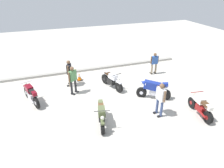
# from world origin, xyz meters

# --- Properties ---
(ground_plane) EXTENTS (40.00, 40.00, 0.00)m
(ground_plane) POSITION_xyz_m (0.00, 0.00, 0.00)
(ground_plane) COLOR #B7B2A8
(curb_edge) EXTENTS (14.00, 0.30, 0.15)m
(curb_edge) POSITION_xyz_m (0.00, 4.60, 0.07)
(curb_edge) COLOR #9C978F
(curb_edge) RESTS_ON ground
(motorcycle_olive_vintage) EXTENTS (0.83, 1.94, 1.07)m
(motorcycle_olive_vintage) POSITION_xyz_m (-1.13, -1.86, 0.49)
(motorcycle_olive_vintage) COLOR black
(motorcycle_olive_vintage) RESTS_ON ground
(motorcycle_maroon_cruiser) EXTENTS (0.91, 2.01, 1.09)m
(motorcycle_maroon_cruiser) POSITION_xyz_m (-4.25, 1.21, 0.52)
(motorcycle_maroon_cruiser) COLOR black
(motorcycle_maroon_cruiser) RESTS_ON ground
(motorcycle_blue_sportbike) EXTENTS (1.76, 1.18, 1.14)m
(motorcycle_blue_sportbike) POSITION_xyz_m (2.33, -0.59, 0.59)
(motorcycle_blue_sportbike) COLOR black
(motorcycle_blue_sportbike) RESTS_ON ground
(motorcycle_silver_cruiser) EXTENTS (0.85, 2.03, 1.09)m
(motorcycle_silver_cruiser) POSITION_xyz_m (0.52, 1.44, 0.52)
(motorcycle_silver_cruiser) COLOR black
(motorcycle_silver_cruiser) RESTS_ON ground
(motorcycle_cream_vintage) EXTENTS (0.72, 1.95, 1.07)m
(motorcycle_cream_vintage) POSITION_xyz_m (3.74, -2.81, 0.49)
(motorcycle_cream_vintage) COLOR black
(motorcycle_cream_vintage) RESTS_ON ground
(person_in_black_shirt) EXTENTS (0.44, 0.65, 1.70)m
(person_in_black_shirt) POSITION_xyz_m (-1.90, 2.60, 0.98)
(person_in_black_shirt) COLOR gray
(person_in_black_shirt) RESTS_ON ground
(person_in_white_shirt) EXTENTS (0.35, 0.68, 1.77)m
(person_in_white_shirt) POSITION_xyz_m (1.80, -2.13, 1.03)
(person_in_white_shirt) COLOR #384772
(person_in_white_shirt) RESTS_ON ground
(person_in_blue_shirt) EXTENTS (0.62, 0.31, 1.58)m
(person_in_blue_shirt) POSITION_xyz_m (4.06, 2.42, 0.89)
(person_in_blue_shirt) COLOR gray
(person_in_blue_shirt) RESTS_ON ground
(person_in_green_shirt) EXTENTS (0.58, 0.52, 1.72)m
(person_in_green_shirt) POSITION_xyz_m (-1.86, 1.49, 0.99)
(person_in_green_shirt) COLOR #262628
(person_in_green_shirt) RESTS_ON ground
(traffic_cone) EXTENTS (0.36, 0.36, 0.53)m
(traffic_cone) POSITION_xyz_m (-1.21, 3.13, 0.26)
(traffic_cone) COLOR black
(traffic_cone) RESTS_ON ground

